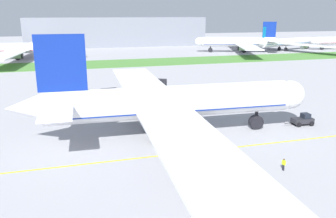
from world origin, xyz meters
TOP-DOWN VIEW (x-y plane):
  - ground_plane at (0.00, 0.00)m, footprint 600.00×600.00m
  - apron_taxi_line at (0.00, -2.77)m, footprint 280.00×0.36m
  - grass_median_strip at (0.00, 98.32)m, footprint 320.00×24.00m
  - airliner_foreground at (1.65, 5.32)m, footprint 51.96×81.91m
  - pushback_tug at (28.30, 4.19)m, footprint 5.78×2.53m
  - ground_crew_wingwalker_port at (13.01, -12.36)m, footprint 0.36×0.60m
  - ground_crew_marshaller_front at (6.84, -16.90)m, footprint 0.38×0.58m
  - service_truck_baggage_loader at (8.89, 42.08)m, footprint 5.91×4.28m
  - service_truck_fuel_bowser at (-5.73, 33.47)m, footprint 5.32×2.99m
  - service_truck_catering_van at (-18.48, 53.89)m, footprint 5.05×3.08m
  - parked_airliner_far_left at (-33.57, 123.61)m, footprint 50.62×81.94m
  - parked_airliner_far_centre at (75.58, 123.21)m, footprint 46.06×73.89m
  - parked_airliner_far_right at (105.40, 124.46)m, footprint 46.12×75.99m
  - terminal_building at (17.47, 178.37)m, footprint 112.79×20.00m

SIDE VIEW (x-z plane):
  - ground_plane at x=0.00m, z-range 0.00..0.00m
  - apron_taxi_line at x=0.00m, z-range 0.00..0.01m
  - grass_median_strip at x=0.00m, z-range 0.00..0.10m
  - pushback_tug at x=28.30m, z-range -0.11..2.17m
  - ground_crew_marshaller_front at x=6.84m, z-range 0.18..1.90m
  - ground_crew_wingwalker_port at x=13.01m, z-range 0.19..1.94m
  - service_truck_catering_van at x=-18.48m, z-range 0.15..2.65m
  - service_truck_fuel_bowser at x=-5.73m, z-range 0.11..3.14m
  - service_truck_baggage_loader at x=8.89m, z-range 0.10..3.25m
  - parked_airliner_far_right at x=105.40m, z-range -2.20..11.49m
  - parked_airliner_far_left at x=-33.57m, z-range -2.42..12.67m
  - parked_airliner_far_centre at x=75.58m, z-range -2.62..13.67m
  - airliner_foreground at x=1.65m, z-range -2.85..14.92m
  - terminal_building at x=17.47m, z-range 0.00..18.00m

